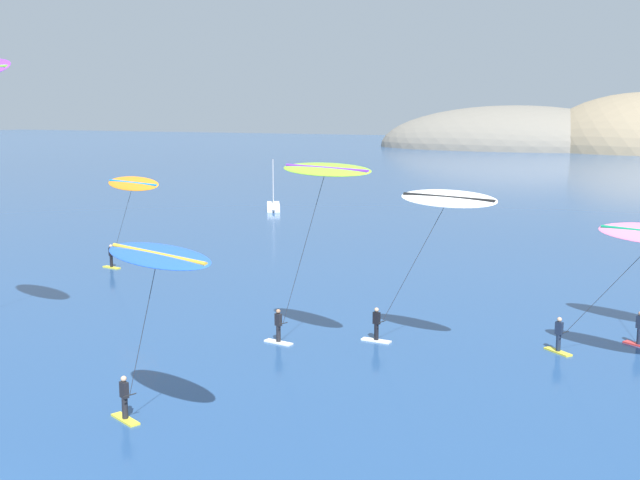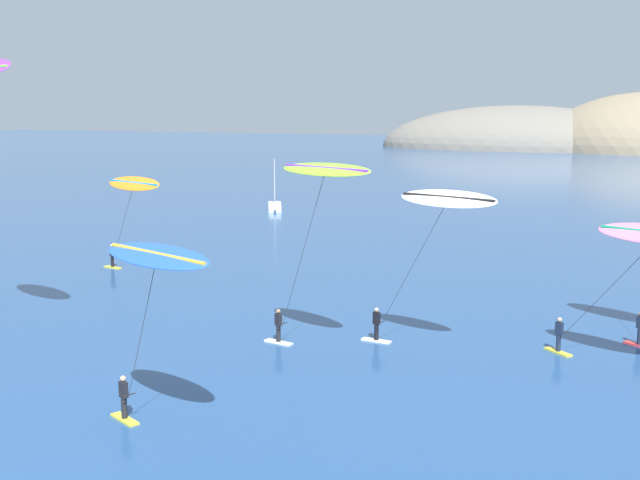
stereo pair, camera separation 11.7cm
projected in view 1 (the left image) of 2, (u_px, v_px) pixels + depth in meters
name	position (u px, v px, depth m)	size (l,w,h in m)	color
headland_island	(625.00, 150.00, 215.81)	(128.93, 61.67, 30.81)	#84755B
sailboat_far	(273.00, 204.00, 89.70)	(3.75, 5.65, 5.70)	white
kitesurfer_white	(441.00, 211.00, 36.10)	(7.04, 2.55, 7.78)	silver
kitesurfer_blue	(155.00, 267.00, 27.05)	(5.81, 3.13, 6.80)	yellow
kitesurfer_orange	(131.00, 190.00, 54.64)	(6.59, 2.91, 6.77)	yellow
kitesurfer_lime	(322.00, 183.00, 35.67)	(6.63, 3.36, 9.00)	silver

